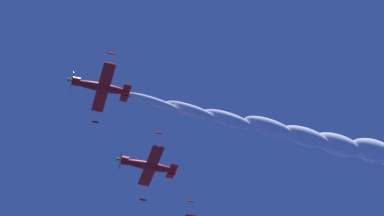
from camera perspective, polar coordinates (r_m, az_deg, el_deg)
The scene contains 3 objects.
airplane_lead at distance 101.88m, azimuth -6.88°, elevation 1.57°, with size 8.44×9.01×3.88m.
airplane_left_wingman at distance 104.33m, azimuth -3.35°, elevation -4.28°, with size 8.45×8.81×4.36m.
smoke_trail_lead at distance 108.22m, azimuth 8.64°, elevation -2.15°, with size 39.70×5.94×5.44m.
Camera 1 is at (7.23, -37.26, 1.50)m, focal length 71.85 mm.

